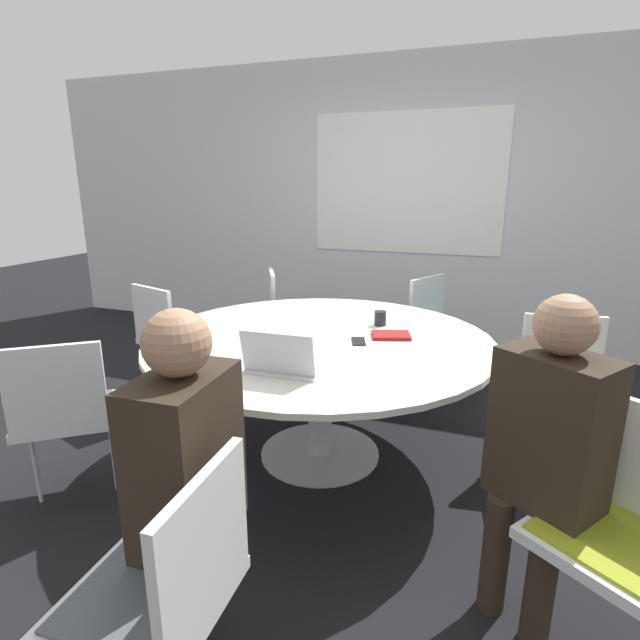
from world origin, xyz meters
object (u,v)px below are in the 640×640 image
laptop (283,362)px  chair_4 (288,313)px  chair_3 (440,324)px  chair_5 (170,332)px  chair_6 (64,406)px  person_0 (183,468)px  person_1 (547,440)px  coffee_cup (380,318)px  chair_1 (624,517)px  cell_phone (359,341)px  spiral_notebook (391,335)px  chair_0 (166,583)px  chair_2 (564,384)px

laptop → chair_4: bearing=-69.8°
chair_3 → chair_5: same height
chair_6 → person_0: (1.04, -0.51, 0.19)m
person_1 → laptop: size_ratio=3.50×
chair_6 → coffee_cup: size_ratio=10.10×
chair_1 → chair_4: 2.85m
chair_1 → laptop: laptop is taller
chair_3 → chair_4: (-1.21, -0.09, 0.00)m
chair_4 → cell_phone: bearing=10.4°
chair_3 → chair_4: same height
chair_1 → spiral_notebook: chair_1 is taller
chair_1 → laptop: 1.39m
chair_3 → cell_phone: 1.27m
chair_1 → cell_phone: 1.44m
chair_5 → chair_3: bearing=43.7°
person_0 → chair_0: bearing=-160.9°
laptop → person_1: bearing=164.8°
chair_4 → chair_6: same height
chair_6 → laptop: laptop is taller
person_1 → coffee_cup: 1.44m
chair_4 → person_0: 2.60m
person_0 → chair_3: bearing=-13.2°
chair_4 → cell_phone: size_ratio=5.66×
chair_3 → chair_4: bearing=-59.6°
spiral_notebook → cell_phone: 0.21m
laptop → coffee_cup: (0.23, 0.91, -0.01)m
chair_1 → spiral_notebook: 1.43m
chair_2 → chair_6: bearing=17.7°
chair_4 → laptop: 1.84m
chair_0 → spiral_notebook: (0.22, 1.75, 0.21)m
chair_0 → chair_5: 2.41m
chair_3 → laptop: (-0.49, -1.77, 0.25)m
chair_1 → chair_5: bearing=10.3°
chair_0 → chair_6: bearing=54.0°
chair_2 → chair_6: size_ratio=1.00×
chair_5 → person_0: bearing=-34.4°
chair_3 → person_0: size_ratio=0.72×
person_1 → coffee_cup: bearing=-18.4°
person_0 → laptop: person_0 is taller
chair_1 → chair_6: (-2.35, 0.00, 0.00)m
chair_1 → chair_3: (-0.84, 2.07, 0.00)m
chair_4 → person_0: (0.74, -2.49, 0.19)m
chair_5 → cell_phone: 1.55m
chair_4 → chair_5: (-0.58, -0.78, 0.00)m
laptop → spiral_notebook: bearing=-119.0°
coffee_cup → laptop: bearing=-104.1°
chair_2 → chair_4: size_ratio=1.00×
chair_1 → chair_5: size_ratio=1.00×
person_0 → spiral_notebook: 1.54m
chair_2 → chair_3: same height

